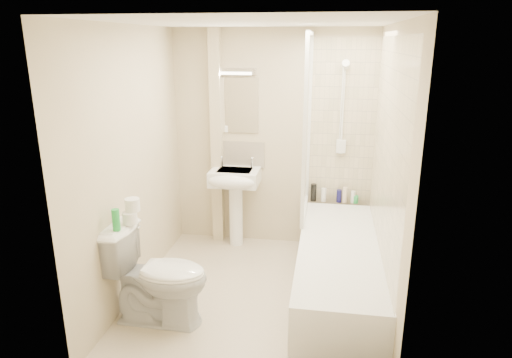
# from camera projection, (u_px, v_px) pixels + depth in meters

# --- Properties ---
(floor) EXTENTS (2.50, 2.50, 0.00)m
(floor) POSITION_uv_depth(u_px,v_px,m) (254.00, 295.00, 4.23)
(floor) COLOR beige
(floor) RESTS_ON ground
(wall_back) EXTENTS (2.20, 0.02, 2.40)m
(wall_back) POSITION_uv_depth(u_px,v_px,m) (272.00, 141.00, 5.06)
(wall_back) COLOR beige
(wall_back) RESTS_ON ground
(wall_left) EXTENTS (0.02, 2.50, 2.40)m
(wall_left) POSITION_uv_depth(u_px,v_px,m) (132.00, 166.00, 4.04)
(wall_left) COLOR beige
(wall_left) RESTS_ON ground
(wall_right) EXTENTS (0.02, 2.50, 2.40)m
(wall_right) POSITION_uv_depth(u_px,v_px,m) (387.00, 177.00, 3.71)
(wall_right) COLOR beige
(wall_right) RESTS_ON ground
(ceiling) EXTENTS (2.20, 2.50, 0.02)m
(ceiling) POSITION_uv_depth(u_px,v_px,m) (254.00, 22.00, 3.53)
(ceiling) COLOR white
(ceiling) RESTS_ON wall_back
(tile_back) EXTENTS (0.70, 0.01, 1.75)m
(tile_back) POSITION_uv_depth(u_px,v_px,m) (342.00, 122.00, 4.87)
(tile_back) COLOR beige
(tile_back) RESTS_ON wall_back
(tile_right) EXTENTS (0.01, 2.10, 1.75)m
(tile_right) POSITION_uv_depth(u_px,v_px,m) (388.00, 149.00, 3.68)
(tile_right) COLOR beige
(tile_right) RESTS_ON wall_right
(pipe_boxing) EXTENTS (0.12, 0.12, 2.40)m
(pipe_boxing) POSITION_uv_depth(u_px,v_px,m) (217.00, 140.00, 5.10)
(pipe_boxing) COLOR beige
(pipe_boxing) RESTS_ON ground
(splashback) EXTENTS (0.60, 0.02, 0.30)m
(splashback) POSITION_uv_depth(u_px,v_px,m) (238.00, 154.00, 5.16)
(splashback) COLOR beige
(splashback) RESTS_ON wall_back
(mirror) EXTENTS (0.46, 0.01, 0.60)m
(mirror) POSITION_uv_depth(u_px,v_px,m) (237.00, 106.00, 5.00)
(mirror) COLOR white
(mirror) RESTS_ON wall_back
(strip_light) EXTENTS (0.42, 0.07, 0.07)m
(strip_light) POSITION_uv_depth(u_px,v_px,m) (237.00, 71.00, 4.87)
(strip_light) COLOR silver
(strip_light) RESTS_ON wall_back
(bathtub) EXTENTS (0.70, 2.10, 0.55)m
(bathtub) POSITION_uv_depth(u_px,v_px,m) (338.00, 272.00, 4.06)
(bathtub) COLOR white
(bathtub) RESTS_ON ground
(shower_screen) EXTENTS (0.04, 0.92, 1.80)m
(shower_screen) POSITION_uv_depth(u_px,v_px,m) (307.00, 127.00, 4.50)
(shower_screen) COLOR white
(shower_screen) RESTS_ON bathtub
(shower_fixture) EXTENTS (0.10, 0.16, 0.99)m
(shower_fixture) POSITION_uv_depth(u_px,v_px,m) (343.00, 112.00, 4.79)
(shower_fixture) COLOR white
(shower_fixture) RESTS_ON wall_back
(pedestal_sink) EXTENTS (0.53, 0.49, 1.03)m
(pedestal_sink) POSITION_uv_depth(u_px,v_px,m) (234.00, 186.00, 5.03)
(pedestal_sink) COLOR white
(pedestal_sink) RESTS_ON ground
(bottle_black_a) EXTENTS (0.06, 0.06, 0.19)m
(bottle_black_a) POSITION_uv_depth(u_px,v_px,m) (313.00, 192.00, 5.06)
(bottle_black_a) COLOR black
(bottle_black_a) RESTS_ON bathtub
(bottle_white_a) EXTENTS (0.06, 0.06, 0.15)m
(bottle_white_a) POSITION_uv_depth(u_px,v_px,m) (324.00, 195.00, 5.05)
(bottle_white_a) COLOR white
(bottle_white_a) RESTS_ON bathtub
(bottle_blue) EXTENTS (0.05, 0.05, 0.14)m
(bottle_blue) POSITION_uv_depth(u_px,v_px,m) (339.00, 196.00, 5.03)
(bottle_blue) COLOR #13124E
(bottle_blue) RESTS_ON bathtub
(bottle_cream) EXTENTS (0.05, 0.05, 0.17)m
(bottle_cream) POSITION_uv_depth(u_px,v_px,m) (345.00, 195.00, 5.01)
(bottle_cream) COLOR beige
(bottle_cream) RESTS_ON bathtub
(bottle_white_b) EXTENTS (0.05, 0.05, 0.13)m
(bottle_white_b) POSITION_uv_depth(u_px,v_px,m) (353.00, 197.00, 5.01)
(bottle_white_b) COLOR white
(bottle_white_b) RESTS_ON bathtub
(bottle_green) EXTENTS (0.06, 0.06, 0.08)m
(bottle_green) POSITION_uv_depth(u_px,v_px,m) (355.00, 199.00, 5.01)
(bottle_green) COLOR green
(bottle_green) RESTS_ON bathtub
(toilet) EXTENTS (0.50, 0.84, 0.84)m
(toilet) POSITION_uv_depth(u_px,v_px,m) (158.00, 275.00, 3.74)
(toilet) COLOR white
(toilet) RESTS_ON ground
(toilet_roll_lower) EXTENTS (0.12, 0.12, 0.10)m
(toilet_roll_lower) POSITION_uv_depth(u_px,v_px,m) (130.00, 218.00, 3.69)
(toilet_roll_lower) COLOR white
(toilet_roll_lower) RESTS_ON toilet
(toilet_roll_upper) EXTENTS (0.12, 0.12, 0.10)m
(toilet_roll_upper) POSITION_uv_depth(u_px,v_px,m) (132.00, 205.00, 3.69)
(toilet_roll_upper) COLOR white
(toilet_roll_upper) RESTS_ON toilet_roll_lower
(green_bottle) EXTENTS (0.06, 0.06, 0.17)m
(green_bottle) POSITION_uv_depth(u_px,v_px,m) (116.00, 220.00, 3.55)
(green_bottle) COLOR green
(green_bottle) RESTS_ON toilet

